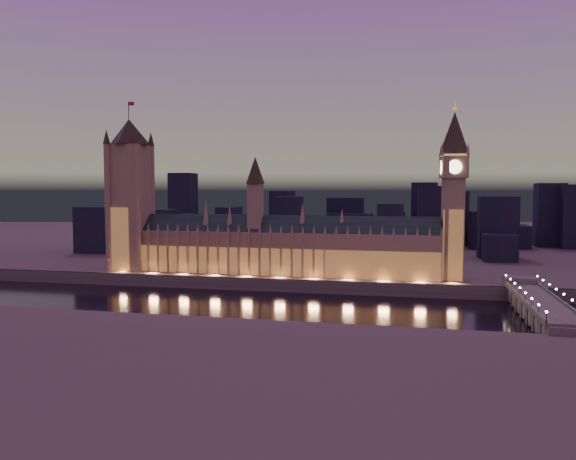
% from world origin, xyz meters
% --- Properties ---
extents(ground_plane, '(2000.00, 2000.00, 0.00)m').
position_xyz_m(ground_plane, '(0.00, 0.00, 0.00)').
color(ground_plane, black).
rests_on(ground_plane, ground).
extents(north_bank, '(2000.00, 960.00, 8.00)m').
position_xyz_m(north_bank, '(0.00, 520.00, 4.00)').
color(north_bank, '#4B3939').
rests_on(north_bank, ground).
extents(embankment_wall, '(2000.00, 2.50, 8.00)m').
position_xyz_m(embankment_wall, '(0.00, 41.00, 4.00)').
color(embankment_wall, '#4C463F').
rests_on(embankment_wall, ground).
extents(palace_of_westminster, '(202.00, 24.86, 78.00)m').
position_xyz_m(palace_of_westminster, '(0.21, 61.74, 26.37)').
color(palace_of_westminster, '#8E784F').
rests_on(palace_of_westminster, north_bank).
extents(victoria_tower, '(31.68, 31.68, 117.12)m').
position_xyz_m(victoria_tower, '(-110.00, 61.92, 66.03)').
color(victoria_tower, '#8E784F').
rests_on(victoria_tower, north_bank).
extents(elizabeth_tower, '(18.00, 18.00, 110.14)m').
position_xyz_m(elizabeth_tower, '(108.00, 61.92, 69.43)').
color(elizabeth_tower, '#8E784F').
rests_on(elizabeth_tower, north_bank).
extents(westminster_bridge, '(17.81, 113.00, 15.90)m').
position_xyz_m(westminster_bridge, '(145.00, -3.45, 5.99)').
color(westminster_bridge, '#4C463F').
rests_on(westminster_bridge, ground).
extents(river_boat, '(42.09, 12.55, 4.50)m').
position_xyz_m(river_boat, '(113.07, -58.00, 1.56)').
color(river_boat, '#4C463F').
rests_on(river_boat, ground).
extents(city_backdrop, '(473.81, 215.63, 75.38)m').
position_xyz_m(city_backdrop, '(40.97, 246.31, 30.92)').
color(city_backdrop, black).
rests_on(city_backdrop, north_bank).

